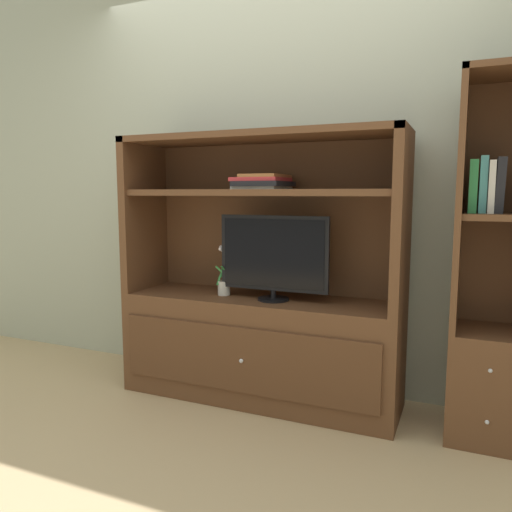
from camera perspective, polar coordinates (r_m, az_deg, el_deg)
ground_plane at (r=2.76m, az=-3.04°, el=-18.96°), size 8.00×8.00×0.00m
painted_rear_wall at (r=3.17m, az=2.91°, el=10.57°), size 6.00×0.10×2.80m
media_console at (r=2.93m, az=0.44°, el=-7.03°), size 1.64×0.50×1.55m
tv_monitor at (r=2.78m, az=2.03°, el=0.04°), size 0.64×0.18×0.48m
potted_plant at (r=2.96m, az=-3.75°, el=-3.25°), size 0.12×0.11×0.30m
magazine_stack at (r=2.82m, az=0.81°, el=8.55°), size 0.30×0.32×0.08m
bookshelf_tall at (r=2.70m, az=25.55°, el=-6.44°), size 0.37×0.41×1.79m
upright_book_row at (r=2.61m, az=25.13°, el=7.34°), size 0.16×0.17×0.27m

